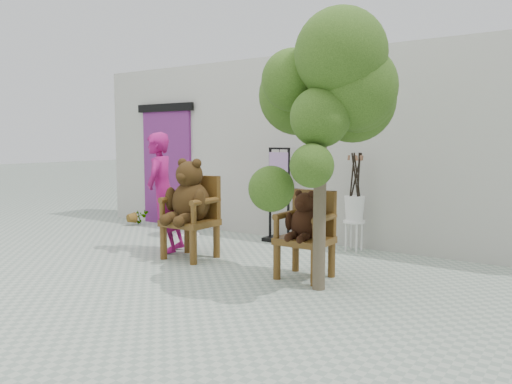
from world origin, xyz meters
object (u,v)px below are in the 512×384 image
tree (331,92)px  chair_small (306,225)px  cafe_table (186,210)px  chair_big (190,202)px  person (164,193)px  display_stand (279,206)px  stool_bucket (354,208)px

tree → chair_small: bearing=149.0°
cafe_table → tree: tree is taller
chair_big → chair_small: (1.79, 0.02, -0.16)m
chair_big → tree: 2.60m
person → cafe_table: (-0.58, 1.11, -0.43)m
cafe_table → person: bearing=-62.4°
chair_small → display_stand: (-1.38, 1.64, -0.04)m
chair_small → tree: size_ratio=0.36×
chair_big → tree: (2.21, -0.23, 1.35)m
person → cafe_table: 1.32m
chair_small → cafe_table: chair_small is taller
stool_bucket → tree: (0.51, -1.90, 1.49)m
display_stand → tree: tree is taller
chair_small → tree: (0.42, -0.25, 1.51)m
person → display_stand: person is taller
cafe_table → chair_big: bearing=-45.8°
chair_big → chair_small: chair_big is taller
stool_bucket → person: bearing=-145.3°
chair_big → chair_small: 1.80m
chair_big → cafe_table: bearing=134.2°
chair_big → display_stand: bearing=76.3°
display_stand → stool_bucket: size_ratio=1.04×
cafe_table → display_stand: display_stand is taller
chair_small → tree: 1.59m
chair_small → stool_bucket: stool_bucket is taller
chair_big → cafe_table: (-1.17, 1.20, -0.34)m
display_stand → stool_bucket: bearing=3.9°
chair_small → person: 2.39m
display_stand → person: bearing=-118.6°
chair_big → person: person is taller
chair_big → cafe_table: chair_big is taller
chair_big → stool_bucket: stool_bucket is taller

